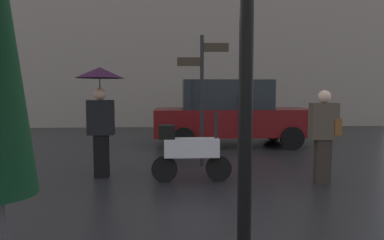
% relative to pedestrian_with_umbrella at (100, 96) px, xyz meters
% --- Properties ---
extents(pedestrian_with_umbrella, '(0.87, 0.87, 2.03)m').
position_rel_pedestrian_with_umbrella_xyz_m(pedestrian_with_umbrella, '(0.00, 0.00, 0.00)').
color(pedestrian_with_umbrella, black).
rests_on(pedestrian_with_umbrella, ground).
extents(pedestrian_with_bag, '(0.50, 0.24, 1.61)m').
position_rel_pedestrian_with_umbrella_xyz_m(pedestrian_with_bag, '(3.92, -0.64, -0.60)').
color(pedestrian_with_bag, '#2A241E').
rests_on(pedestrian_with_bag, ground).
extents(parked_scooter, '(1.42, 0.32, 1.23)m').
position_rel_pedestrian_with_umbrella_xyz_m(parked_scooter, '(1.61, -0.40, -0.96)').
color(parked_scooter, black).
rests_on(parked_scooter, ground).
extents(parked_car_left, '(4.58, 1.96, 1.92)m').
position_rel_pedestrian_with_umbrella_xyz_m(parked_car_left, '(3.01, 3.65, -0.54)').
color(parked_car_left, '#590C0F').
rests_on(parked_car_left, ground).
extents(street_signpost, '(1.08, 0.08, 2.76)m').
position_rel_pedestrian_with_umbrella_xyz_m(street_signpost, '(1.94, 0.87, 0.17)').
color(street_signpost, black).
rests_on(street_signpost, ground).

